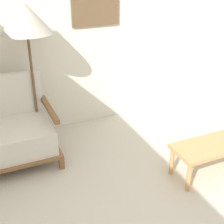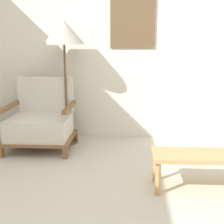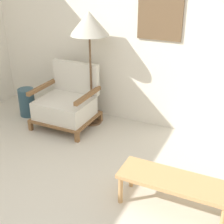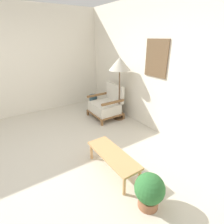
# 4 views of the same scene
# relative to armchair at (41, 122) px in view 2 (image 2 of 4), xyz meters

# --- Properties ---
(wall_back) EXTENTS (8.00, 0.09, 2.70)m
(wall_back) POSITION_rel_armchair_xyz_m (1.05, 0.54, 1.03)
(wall_back) COLOR silver
(wall_back) RESTS_ON ground_plane
(armchair) EXTENTS (0.78, 0.69, 0.83)m
(armchair) POSITION_rel_armchair_xyz_m (0.00, 0.00, 0.00)
(armchair) COLOR brown
(armchair) RESTS_ON ground_plane
(floor_lamp) EXTENTS (0.50, 0.50, 1.52)m
(floor_lamp) POSITION_rel_armchair_xyz_m (0.27, 0.21, 1.02)
(floor_lamp) COLOR brown
(floor_lamp) RESTS_ON ground_plane
(coffee_table) EXTENTS (0.99, 0.35, 0.32)m
(coffee_table) POSITION_rel_armchair_xyz_m (1.77, -1.00, -0.04)
(coffee_table) COLOR tan
(coffee_table) RESTS_ON ground_plane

